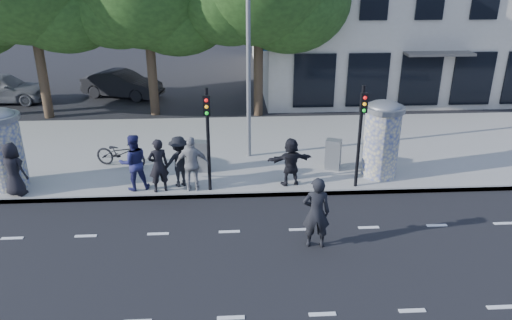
{
  "coord_description": "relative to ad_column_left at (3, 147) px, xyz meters",
  "views": [
    {
      "loc": [
        0.04,
        -10.84,
        7.32
      ],
      "look_at": [
        0.88,
        3.5,
        1.31
      ],
      "focal_mm": 35.0,
      "sensor_mm": 36.0,
      "label": 1
    }
  ],
  "objects": [
    {
      "name": "traffic_pole_near",
      "position": [
        6.6,
        -0.71,
        0.69
      ],
      "size": [
        0.22,
        0.31,
        3.4
      ],
      "color": "black",
      "rests_on": "sidewalk"
    },
    {
      "name": "lane_dash_near",
      "position": [
        7.2,
        -6.7,
        -1.53
      ],
      "size": [
        32.0,
        0.12,
        0.01
      ],
      "primitive_type": "cube",
      "color": "silver",
      "rests_on": "ground"
    },
    {
      "name": "ped_d",
      "position": [
        5.61,
        -0.27,
        -0.53
      ],
      "size": [
        1.27,
        1.01,
        1.71
      ],
      "primitive_type": "imported",
      "rotation": [
        0.0,
        0.0,
        3.53
      ],
      "color": "black",
      "rests_on": "sidewalk"
    },
    {
      "name": "ad_column_right",
      "position": [
        12.4,
        0.2,
        0.0
      ],
      "size": [
        1.36,
        1.36,
        2.65
      ],
      "color": "beige",
      "rests_on": "sidewalk"
    },
    {
      "name": "street_lamp",
      "position": [
        8.0,
        2.13,
        3.26
      ],
      "size": [
        0.25,
        0.93,
        8.0
      ],
      "color": "slate",
      "rests_on": "sidewalk"
    },
    {
      "name": "ped_c",
      "position": [
        4.18,
        -0.44,
        -0.45
      ],
      "size": [
        1.08,
        0.95,
        1.87
      ],
      "primitive_type": "imported",
      "rotation": [
        0.0,
        0.0,
        3.45
      ],
      "color": "navy",
      "rests_on": "sidewalk"
    },
    {
      "name": "traffic_pole_far",
      "position": [
        11.4,
        -0.71,
        0.69
      ],
      "size": [
        0.22,
        0.31,
        3.4
      ],
      "color": "black",
      "rests_on": "sidewalk"
    },
    {
      "name": "car_left",
      "position": [
        -4.48,
        10.74,
        -0.76
      ],
      "size": [
        1.95,
        4.59,
        1.55
      ],
      "primitive_type": "imported",
      "rotation": [
        0.0,
        0.0,
        1.54
      ],
      "color": "slate",
      "rests_on": "ground"
    },
    {
      "name": "ped_e",
      "position": [
        6.06,
        -0.65,
        -0.47
      ],
      "size": [
        1.08,
        0.62,
        1.83
      ],
      "primitive_type": "imported",
      "rotation": [
        0.0,
        0.0,
        3.13
      ],
      "color": "gray",
      "rests_on": "sidewalk"
    },
    {
      "name": "lane_dash_far",
      "position": [
        7.2,
        -3.1,
        -1.53
      ],
      "size": [
        32.0,
        0.12,
        0.01
      ],
      "primitive_type": "cube",
      "color": "silver",
      "rests_on": "ground"
    },
    {
      "name": "sidewalk",
      "position": [
        7.2,
        3.0,
        -1.46
      ],
      "size": [
        40.0,
        8.0,
        0.15
      ],
      "primitive_type": "cube",
      "color": "gray",
      "rests_on": "ground"
    },
    {
      "name": "ped_b",
      "position": [
        4.99,
        -0.65,
        -0.49
      ],
      "size": [
        0.76,
        0.63,
        1.79
      ],
      "primitive_type": "imported",
      "rotation": [
        0.0,
        0.0,
        3.5
      ],
      "color": "black",
      "rests_on": "sidewalk"
    },
    {
      "name": "curb",
      "position": [
        7.2,
        -0.95,
        -1.46
      ],
      "size": [
        40.0,
        0.1,
        0.16
      ],
      "primitive_type": "cube",
      "color": "slate",
      "rests_on": "ground"
    },
    {
      "name": "bicycle",
      "position": [
        3.36,
        1.47,
        -0.88
      ],
      "size": [
        1.24,
        2.03,
        1.01
      ],
      "primitive_type": "imported",
      "rotation": [
        0.0,
        0.0,
        1.25
      ],
      "color": "black",
      "rests_on": "sidewalk"
    },
    {
      "name": "cabinet_right",
      "position": [
        10.92,
        0.8,
        -0.84
      ],
      "size": [
        0.63,
        0.55,
        1.09
      ],
      "primitive_type": "cube",
      "rotation": [
        0.0,
        0.0,
        -0.38
      ],
      "color": "gray",
      "rests_on": "sidewalk"
    },
    {
      "name": "ped_f",
      "position": [
        9.26,
        -0.4,
        -0.58
      ],
      "size": [
        1.58,
        0.78,
        1.62
      ],
      "primitive_type": "imported",
      "rotation": [
        0.0,
        0.0,
        3.31
      ],
      "color": "black",
      "rests_on": "sidewalk"
    },
    {
      "name": "cabinet_left",
      "position": [
        6.28,
        0.91,
        -0.84
      ],
      "size": [
        0.59,
        0.48,
        1.09
      ],
      "primitive_type": "cube",
      "rotation": [
        0.0,
        0.0,
        -0.2
      ],
      "color": "slate",
      "rests_on": "sidewalk"
    },
    {
      "name": "ad_column_left",
      "position": [
        0.0,
        0.0,
        0.0
      ],
      "size": [
        1.36,
        1.36,
        2.65
      ],
      "color": "beige",
      "rests_on": "sidewalk"
    },
    {
      "name": "man_road",
      "position": [
        9.49,
        -3.94,
        -0.54
      ],
      "size": [
        0.76,
        0.53,
        2.0
      ],
      "primitive_type": "imported",
      "rotation": [
        0.0,
        0.0,
        3.07
      ],
      "color": "black",
      "rests_on": "ground"
    },
    {
      "name": "car_mid",
      "position": [
        1.55,
        11.45,
        -0.82
      ],
      "size": [
        2.95,
        4.58,
        1.43
      ],
      "primitive_type": "imported",
      "rotation": [
        0.0,
        0.0,
        1.21
      ],
      "color": "black",
      "rests_on": "ground"
    },
    {
      "name": "ground",
      "position": [
        7.2,
        -4.5,
        -1.54
      ],
      "size": [
        120.0,
        120.0,
        0.0
      ],
      "primitive_type": "plane",
      "color": "black",
      "rests_on": "ground"
    },
    {
      "name": "ped_a",
      "position": [
        0.48,
        -0.65,
        -0.51
      ],
      "size": [
        1.0,
        0.83,
        1.75
      ],
      "primitive_type": "imported",
      "rotation": [
        0.0,
        0.0,
        2.76
      ],
      "color": "black",
      "rests_on": "sidewalk"
    }
  ]
}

